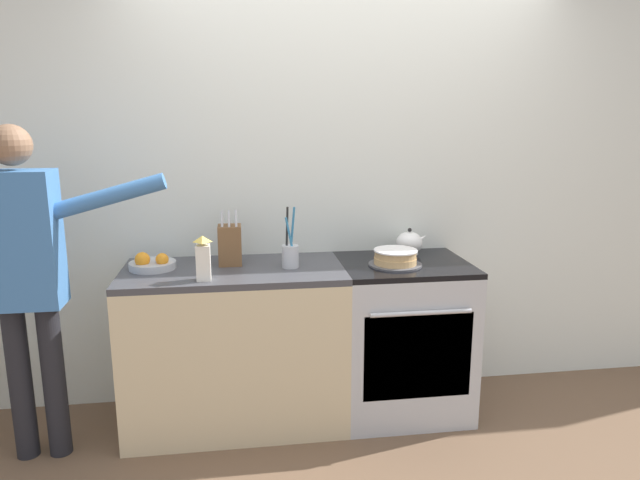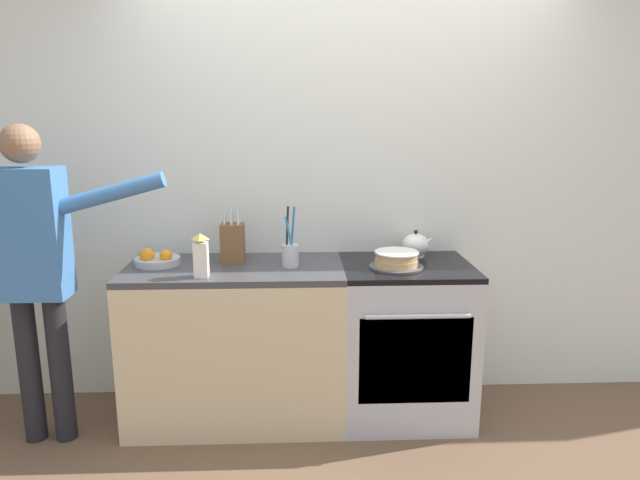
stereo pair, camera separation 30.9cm
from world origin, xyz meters
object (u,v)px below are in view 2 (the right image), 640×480
object	(u,v)px
stove_range	(404,340)
layer_cake	(397,260)
utensil_crock	(290,254)
person_baker	(34,259)
tea_kettle	(416,245)
knife_block	(233,242)
milk_carton	(201,256)
fruit_bowl	(157,260)

from	to	relation	value
stove_range	layer_cake	bearing A→B (deg)	-139.38
utensil_crock	person_baker	size ratio (longest dim) A/B	0.20
tea_kettle	utensil_crock	distance (m)	0.76
person_baker	tea_kettle	bearing A→B (deg)	0.27
knife_block	milk_carton	world-z (taller)	knife_block
utensil_crock	tea_kettle	bearing A→B (deg)	15.81
utensil_crock	layer_cake	bearing A→B (deg)	-4.24
stove_range	person_baker	bearing A→B (deg)	-174.01
person_baker	fruit_bowl	bearing A→B (deg)	14.08
utensil_crock	milk_carton	size ratio (longest dim) A/B	1.45
layer_cake	person_baker	world-z (taller)	person_baker
fruit_bowl	utensil_crock	bearing A→B (deg)	-5.18
tea_kettle	person_baker	xyz separation A→B (m)	(-2.03, -0.39, 0.04)
knife_block	milk_carton	xyz separation A→B (m)	(-0.13, -0.30, -0.01)
milk_carton	stove_range	bearing A→B (deg)	10.44
utensil_crock	milk_carton	world-z (taller)	utensil_crock
tea_kettle	utensil_crock	size ratio (longest dim) A/B	0.58
fruit_bowl	person_baker	size ratio (longest dim) A/B	0.15
person_baker	milk_carton	bearing A→B (deg)	-10.74
stove_range	knife_block	size ratio (longest dim) A/B	2.86
stove_range	tea_kettle	size ratio (longest dim) A/B	4.65
stove_range	fruit_bowl	distance (m)	1.47
knife_block	fruit_bowl	bearing A→B (deg)	-173.87
stove_range	utensil_crock	bearing A→B (deg)	-178.44
layer_cake	person_baker	bearing A→B (deg)	-175.63
fruit_bowl	milk_carton	bearing A→B (deg)	-41.26
layer_cake	person_baker	distance (m)	1.88
layer_cake	fruit_bowl	size ratio (longest dim) A/B	1.19
knife_block	utensil_crock	bearing A→B (deg)	-19.03
knife_block	utensil_crock	distance (m)	0.35
tea_kettle	person_baker	distance (m)	2.06
layer_cake	utensil_crock	xyz separation A→B (m)	(-0.58, 0.04, 0.03)
tea_kettle	milk_carton	bearing A→B (deg)	-161.68
layer_cake	tea_kettle	size ratio (longest dim) A/B	1.53
utensil_crock	fruit_bowl	bearing A→B (deg)	174.82
layer_cake	utensil_crock	distance (m)	0.58
knife_block	utensil_crock	world-z (taller)	utensil_crock
person_baker	stove_range	bearing A→B (deg)	-4.75
stove_range	tea_kettle	world-z (taller)	tea_kettle
stove_range	tea_kettle	xyz separation A→B (m)	(0.09, 0.19, 0.51)
fruit_bowl	milk_carton	distance (m)	0.39
tea_kettle	knife_block	distance (m)	1.07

